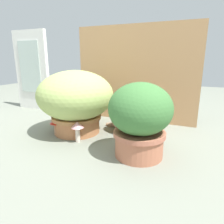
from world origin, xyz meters
The scene contains 8 objects.
ground_plane centered at (0.00, 0.00, 0.00)m, with size 6.00×6.00×0.00m, color gray.
cardboard_backdrop centered at (0.05, 0.50, 0.38)m, with size 1.00×0.03×0.76m, color tan.
window_panel_white centered at (-1.02, 0.49, 0.39)m, with size 0.39×0.05×0.77m.
grass_planter centered at (-0.24, 0.06, 0.24)m, with size 0.52×0.52×0.43m.
leafy_planter centered at (0.26, -0.11, 0.21)m, with size 0.33×0.33×0.40m.
cat centered at (0.11, 0.18, 0.12)m, with size 0.37×0.22×0.32m.
mushroom_ornament_red centered at (-0.33, -0.05, 0.09)m, with size 0.08×0.08×0.12m.
mushroom_ornament_pink centered at (-0.14, -0.09, 0.10)m, with size 0.08×0.08×0.13m.
Camera 1 is at (0.52, -1.07, 0.51)m, focal length 32.04 mm.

